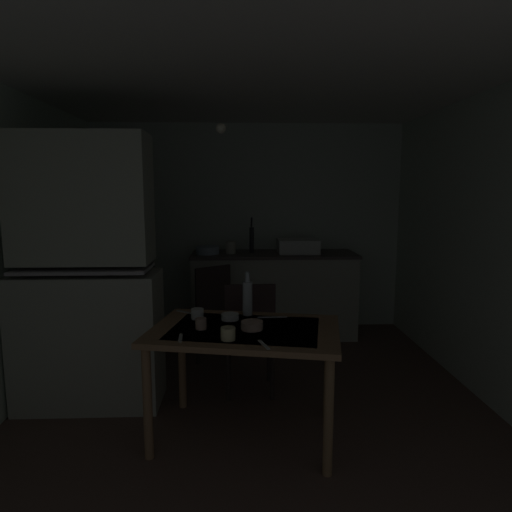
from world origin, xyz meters
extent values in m
plane|color=brown|center=(0.00, 0.00, 0.00)|extent=(4.76, 4.76, 0.00)
cube|color=silver|center=(0.00, 1.93, 1.18)|extent=(3.64, 0.10, 2.36)
cube|color=silver|center=(-1.82, 0.00, 1.18)|extent=(0.10, 3.86, 2.36)
cube|color=silver|center=(1.82, 0.00, 1.18)|extent=(0.10, 3.86, 2.36)
cube|color=white|center=(0.00, 0.00, 2.41)|extent=(3.64, 3.86, 0.10)
cube|color=#B2B2A1|center=(-1.23, -0.04, 0.50)|extent=(1.04, 0.46, 1.01)
cube|color=#B2B5A0|center=(-1.23, -0.04, 1.55)|extent=(0.96, 0.39, 0.93)
cube|color=#AEA6AB|center=(-1.23, -0.06, 1.05)|extent=(0.94, 0.42, 0.02)
cube|color=#B2B2A1|center=(0.28, 1.56, 0.45)|extent=(1.77, 0.60, 0.90)
cube|color=#564B48|center=(0.28, 1.56, 0.91)|extent=(1.80, 0.63, 0.03)
sphere|color=#2D2823|center=(0.02, 1.25, 0.49)|extent=(0.02, 0.02, 0.02)
cube|color=silver|center=(0.55, 1.56, 1.00)|extent=(0.44, 0.34, 0.15)
cube|color=black|center=(0.55, 1.56, 1.07)|extent=(0.38, 0.28, 0.01)
cylinder|color=#232328|center=(0.04, 1.61, 1.07)|extent=(0.05, 0.05, 0.28)
cylinder|color=#232328|center=(0.04, 1.54, 1.17)|extent=(0.03, 0.12, 0.03)
cylinder|color=#282A31|center=(0.04, 1.67, 1.26)|extent=(0.02, 0.16, 0.12)
cylinder|color=#9EB2C6|center=(-0.44, 1.51, 0.97)|extent=(0.25, 0.25, 0.08)
cylinder|color=beige|center=(-0.19, 1.53, 0.99)|extent=(0.11, 0.11, 0.14)
cube|color=#966C4A|center=(-0.07, -0.55, 0.72)|extent=(1.31, 0.99, 0.04)
cube|color=white|center=(-0.07, -0.55, 0.74)|extent=(1.03, 0.77, 0.00)
cylinder|color=#956B49|center=(-0.66, -0.77, 0.35)|extent=(0.06, 0.06, 0.70)
cylinder|color=#946D48|center=(0.39, -0.98, 0.35)|extent=(0.06, 0.06, 0.70)
cylinder|color=#966D4A|center=(-0.53, -0.12, 0.35)|extent=(0.06, 0.06, 0.70)
cylinder|color=olive|center=(0.52, -0.33, 0.35)|extent=(0.06, 0.06, 0.70)
cube|color=#2C231F|center=(-0.02, 0.14, 0.43)|extent=(0.40, 0.40, 0.03)
cube|color=#312322|center=(-0.02, -0.04, 0.68)|extent=(0.38, 0.03, 0.47)
cylinder|color=#2C231F|center=(0.15, 0.31, 0.21)|extent=(0.04, 0.04, 0.42)
cylinder|color=#2C231F|center=(-0.19, 0.31, 0.21)|extent=(0.04, 0.04, 0.42)
cylinder|color=#2C231F|center=(0.15, -0.03, 0.21)|extent=(0.04, 0.04, 0.42)
cylinder|color=#2C231F|center=(-0.19, -0.03, 0.21)|extent=(0.04, 0.04, 0.42)
cube|color=#2A2322|center=(-0.45, 0.96, 0.43)|extent=(0.56, 0.56, 0.03)
cube|color=#2D2220|center=(-0.35, 0.81, 0.67)|extent=(0.32, 0.24, 0.47)
cylinder|color=#2A2322|center=(-0.42, 1.19, 0.21)|extent=(0.04, 0.04, 0.41)
cylinder|color=#2A2322|center=(-0.69, 0.99, 0.21)|extent=(0.04, 0.04, 0.41)
cylinder|color=#2A2322|center=(-0.22, 0.92, 0.21)|extent=(0.04, 0.04, 0.41)
cylinder|color=#2A2322|center=(-0.49, 0.72, 0.21)|extent=(0.04, 0.04, 0.41)
cylinder|color=tan|center=(-0.03, -0.58, 0.77)|extent=(0.14, 0.14, 0.05)
cylinder|color=white|center=(-0.17, -0.36, 0.76)|extent=(0.12, 0.12, 0.04)
cylinder|color=tan|center=(-0.35, -0.56, 0.78)|extent=(0.07, 0.07, 0.07)
cylinder|color=beige|center=(-0.17, -0.77, 0.78)|extent=(0.09, 0.09, 0.08)
cylinder|color=white|center=(-0.39, -0.33, 0.78)|extent=(0.09, 0.09, 0.07)
cylinder|color=#B7BCC1|center=(-0.05, -0.25, 0.86)|extent=(0.07, 0.07, 0.24)
cylinder|color=#B7BCC1|center=(-0.05, -0.25, 1.01)|extent=(0.03, 0.03, 0.07)
cube|color=silver|center=(0.12, -0.32, 0.74)|extent=(0.20, 0.02, 0.00)
cube|color=beige|center=(-0.46, -0.74, 0.74)|extent=(0.03, 0.15, 0.00)
cube|color=beige|center=(-0.50, -0.16, 0.74)|extent=(0.14, 0.11, 0.00)
cube|color=beige|center=(0.03, -0.87, 0.74)|extent=(0.06, 0.16, 0.00)
sphere|color=#F9EFCC|center=(-0.24, 0.21, 2.08)|extent=(0.08, 0.08, 0.08)
camera|label=1|loc=(-0.11, -3.32, 1.61)|focal=31.54mm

